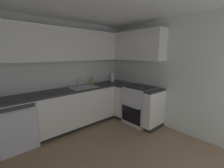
# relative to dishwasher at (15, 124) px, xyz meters

# --- Properties ---
(ground_plane) EXTENTS (3.89, 3.49, 0.02)m
(ground_plane) POSITION_rel_dishwasher_xyz_m (0.78, -1.44, -0.44)
(ground_plane) COLOR #937556
(wall_back) EXTENTS (3.99, 0.05, 2.40)m
(wall_back) POSITION_rel_dishwasher_xyz_m (0.78, 0.33, 0.77)
(wall_back) COLOR silver
(wall_back) RESTS_ON ground_plane
(wall_right) EXTENTS (0.05, 3.59, 2.40)m
(wall_right) POSITION_rel_dishwasher_xyz_m (2.75, -1.44, 0.77)
(wall_right) COLOR silver
(wall_right) RESTS_ON ground_plane
(dishwasher) EXTENTS (0.60, 0.63, 0.86)m
(dishwasher) POSITION_rel_dishwasher_xyz_m (0.00, 0.00, 0.00)
(dishwasher) COLOR silver
(dishwasher) RESTS_ON ground_plane
(lower_cabinets_back) EXTENTS (1.82, 0.62, 0.86)m
(lower_cabinets_back) POSITION_rel_dishwasher_xyz_m (1.22, 0.00, 0.00)
(lower_cabinets_back) COLOR silver
(lower_cabinets_back) RESTS_ON ground_plane
(countertop_back) EXTENTS (3.03, 0.60, 0.03)m
(countertop_back) POSITION_rel_dishwasher_xyz_m (1.21, 0.00, 0.45)
(countertop_back) COLOR #2D2D33
(countertop_back) RESTS_ON lower_cabinets_back
(lower_cabinets_right) EXTENTS (0.62, 1.07, 0.86)m
(lower_cabinets_right) POSITION_rel_dishwasher_xyz_m (2.43, -0.79, 0.00)
(lower_cabinets_right) COLOR silver
(lower_cabinets_right) RESTS_ON ground_plane
(countertop_right) EXTENTS (0.60, 1.07, 0.03)m
(countertop_right) POSITION_rel_dishwasher_xyz_m (2.43, -0.79, 0.45)
(countertop_right) COLOR #2D2D33
(countertop_right) RESTS_ON lower_cabinets_right
(oven_range) EXTENTS (0.68, 0.62, 1.05)m
(oven_range) POSITION_rel_dishwasher_xyz_m (2.45, -0.87, 0.02)
(oven_range) COLOR silver
(oven_range) RESTS_ON ground_plane
(upper_cabinets_back) EXTENTS (2.71, 0.34, 0.69)m
(upper_cabinets_back) POSITION_rel_dishwasher_xyz_m (1.05, 0.14, 1.43)
(upper_cabinets_back) COLOR silver
(upper_cabinets_right) EXTENTS (0.32, 1.62, 0.69)m
(upper_cabinets_right) POSITION_rel_dishwasher_xyz_m (2.57, -0.51, 1.43)
(upper_cabinets_right) COLOR silver
(sink) EXTENTS (0.60, 0.40, 0.10)m
(sink) POSITION_rel_dishwasher_xyz_m (1.42, -0.03, 0.42)
(sink) COLOR #B7B7BC
(sink) RESTS_ON countertop_back
(faucet) EXTENTS (0.07, 0.16, 0.19)m
(faucet) POSITION_rel_dishwasher_xyz_m (1.42, 0.18, 0.58)
(faucet) COLOR silver
(faucet) RESTS_ON countertop_back
(soap_bottle) EXTENTS (0.05, 0.05, 0.17)m
(soap_bottle) POSITION_rel_dishwasher_xyz_m (1.79, 0.18, 0.54)
(soap_bottle) COLOR gold
(soap_bottle) RESTS_ON countertop_back
(paper_towel_roll) EXTENTS (0.11, 0.11, 0.30)m
(paper_towel_roll) POSITION_rel_dishwasher_xyz_m (2.46, 0.16, 0.59)
(paper_towel_roll) COLOR white
(paper_towel_roll) RESTS_ON countertop_back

